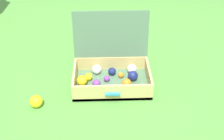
# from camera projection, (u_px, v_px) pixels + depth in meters

# --- Properties ---
(ground_plane) EXTENTS (16.00, 16.00, 0.00)m
(ground_plane) POSITION_uv_depth(u_px,v_px,m) (105.00, 88.00, 2.24)
(ground_plane) COLOR #4C8C38
(open_suitcase) EXTENTS (0.60, 0.48, 0.52)m
(open_suitcase) POSITION_uv_depth(u_px,v_px,m) (111.00, 69.00, 2.25)
(open_suitcase) COLOR #4C7051
(open_suitcase) RESTS_ON ground
(stray_ball_on_grass) EXTENTS (0.09, 0.09, 0.09)m
(stray_ball_on_grass) POSITION_uv_depth(u_px,v_px,m) (36.00, 101.00, 2.05)
(stray_ball_on_grass) COLOR yellow
(stray_ball_on_grass) RESTS_ON ground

